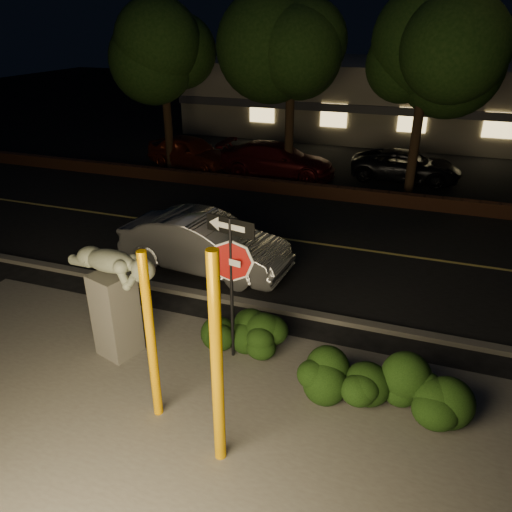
{
  "coord_description": "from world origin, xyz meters",
  "views": [
    {
      "loc": [
        3.13,
        -6.74,
        6.25
      ],
      "look_at": [
        -0.12,
        2.41,
        1.6
      ],
      "focal_mm": 35.0,
      "sensor_mm": 36.0,
      "label": 1
    }
  ],
  "objects": [
    {
      "name": "hedge_center",
      "position": [
        -0.07,
        1.19,
        0.48
      ],
      "size": [
        2.04,
        1.45,
        0.97
      ],
      "primitive_type": "ellipsoid",
      "rotation": [
        0.0,
        0.0,
        -0.35
      ],
      "color": "black",
      "rests_on": "ground"
    },
    {
      "name": "road",
      "position": [
        0.0,
        7.0,
        0.01
      ],
      "size": [
        80.0,
        8.0,
        0.01
      ],
      "primitive_type": "cube",
      "color": "black",
      "rests_on": "ground"
    },
    {
      "name": "parking_lot",
      "position": [
        0.0,
        17.0,
        0.01
      ],
      "size": [
        40.0,
        12.0,
        0.01
      ],
      "primitive_type": "cube",
      "color": "black",
      "rests_on": "ground"
    },
    {
      "name": "curb",
      "position": [
        0.0,
        2.9,
        0.06
      ],
      "size": [
        80.0,
        0.25,
        0.12
      ],
      "primitive_type": "cube",
      "color": "#4C4944",
      "rests_on": "ground"
    },
    {
      "name": "sculpture",
      "position": [
        -2.29,
        0.28,
        1.5
      ],
      "size": [
        2.25,
        1.19,
        2.42
      ],
      "rotation": [
        0.0,
        0.0,
        -0.29
      ],
      "color": "#4C4944",
      "rests_on": "ground"
    },
    {
      "name": "lane_marking",
      "position": [
        0.0,
        7.0,
        0.02
      ],
      "size": [
        80.0,
        0.12,
        0.0
      ],
      "primitive_type": "cube",
      "color": "gold",
      "rests_on": "road"
    },
    {
      "name": "signpost",
      "position": [
        -0.09,
        0.95,
        2.15
      ],
      "size": [
        1.01,
        0.24,
        3.02
      ],
      "rotation": [
        0.0,
        0.0,
        -0.2
      ],
      "color": "black",
      "rests_on": "ground"
    },
    {
      "name": "yellow_pole_right",
      "position": [
        0.69,
        -1.53,
        1.8
      ],
      "size": [
        0.18,
        0.18,
        3.6
      ],
      "primitive_type": "cylinder",
      "color": "#DA9603",
      "rests_on": "ground"
    },
    {
      "name": "parked_car_darkred",
      "position": [
        -3.07,
        13.42,
        0.73
      ],
      "size": [
        5.02,
        2.08,
        1.45
      ],
      "primitive_type": "imported",
      "rotation": [
        0.0,
        0.0,
        1.58
      ],
      "color": "#440B0E",
      "rests_on": "ground"
    },
    {
      "name": "hedge_right",
      "position": [
        2.27,
        0.49,
        0.54
      ],
      "size": [
        1.8,
        1.22,
        1.08
      ],
      "primitive_type": "ellipsoid",
      "rotation": [
        0.0,
        0.0,
        0.21
      ],
      "color": "black",
      "rests_on": "ground"
    },
    {
      "name": "hedge_far_right",
      "position": [
        3.58,
        0.46,
        0.54
      ],
      "size": [
        1.82,
        1.52,
        1.08
      ],
      "primitive_type": "ellipsoid",
      "rotation": [
        0.0,
        0.0,
        0.41
      ],
      "color": "black",
      "rests_on": "ground"
    },
    {
      "name": "building",
      "position": [
        0.0,
        24.99,
        2.0
      ],
      "size": [
        22.0,
        10.2,
        4.0
      ],
      "color": "#726E5B",
      "rests_on": "ground"
    },
    {
      "name": "tree_far_b",
      "position": [
        -2.5,
        13.2,
        6.05
      ],
      "size": [
        5.2,
        5.2,
        8.41
      ],
      "color": "black",
      "rests_on": "ground"
    },
    {
      "name": "ground",
      "position": [
        0.0,
        10.0,
        0.0
      ],
      "size": [
        90.0,
        90.0,
        0.0
      ],
      "primitive_type": "plane",
      "color": "black",
      "rests_on": "ground"
    },
    {
      "name": "tree_far_a",
      "position": [
        -8.0,
        13.0,
        5.34
      ],
      "size": [
        4.6,
        4.6,
        7.43
      ],
      "color": "black",
      "rests_on": "ground"
    },
    {
      "name": "yellow_pole_left",
      "position": [
        -0.71,
        -1.01,
        1.57
      ],
      "size": [
        0.16,
        0.16,
        3.13
      ],
      "primitive_type": "cylinder",
      "color": "#FFA800",
      "rests_on": "ground"
    },
    {
      "name": "parked_car_dark",
      "position": [
        2.2,
        14.76,
        0.62
      ],
      "size": [
        4.51,
        2.11,
        1.25
      ],
      "primitive_type": "imported",
      "rotation": [
        0.0,
        0.0,
        1.56
      ],
      "color": "black",
      "rests_on": "ground"
    },
    {
      "name": "brick_wall",
      "position": [
        0.0,
        11.3,
        0.25
      ],
      "size": [
        40.0,
        0.35,
        0.5
      ],
      "primitive_type": "cube",
      "color": "#482617",
      "rests_on": "ground"
    },
    {
      "name": "patio",
      "position": [
        0.0,
        -1.0,
        0.01
      ],
      "size": [
        14.0,
        6.0,
        0.02
      ],
      "primitive_type": "cube",
      "color": "#4C4944",
      "rests_on": "ground"
    },
    {
      "name": "parked_car_red",
      "position": [
        -7.19,
        13.45,
        0.73
      ],
      "size": [
        4.62,
        2.85,
        1.47
      ],
      "primitive_type": "imported",
      "rotation": [
        0.0,
        0.0,
        1.29
      ],
      "color": "maroon",
      "rests_on": "ground"
    },
    {
      "name": "silver_sedan",
      "position": [
        -2.27,
        4.34,
        0.77
      ],
      "size": [
        4.78,
        2.03,
        1.53
      ],
      "primitive_type": "imported",
      "rotation": [
        0.0,
        0.0,
        1.48
      ],
      "color": "silver",
      "rests_on": "ground"
    },
    {
      "name": "tree_far_c",
      "position": [
        2.5,
        12.8,
        5.66
      ],
      "size": [
        4.8,
        4.8,
        7.84
      ],
      "color": "black",
      "rests_on": "ground"
    }
  ]
}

